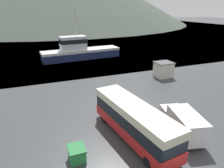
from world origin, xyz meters
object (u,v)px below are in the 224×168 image
at_px(storage_bin, 77,154).
at_px(dock_kiosk, 163,69).
at_px(fishing_boat, 79,51).
at_px(tour_bus, 133,120).
at_px(delivery_van, 183,122).

bearing_deg(storage_bin, dock_kiosk, 38.80).
xyz_separation_m(fishing_boat, storage_bin, (-7.82, -33.22, -1.34)).
bearing_deg(tour_bus, storage_bin, -176.85).
bearing_deg(storage_bin, delivery_van, -0.62).
bearing_deg(tour_bus, fishing_boat, 78.13).
bearing_deg(delivery_van, fishing_boat, 107.91).
xyz_separation_m(fishing_boat, dock_kiosk, (10.62, -18.39, -0.60)).
distance_m(tour_bus, storage_bin, 5.74).
bearing_deg(dock_kiosk, tour_bus, -133.24).
xyz_separation_m(tour_bus, delivery_van, (4.73, -1.17, -0.61)).
height_order(fishing_boat, dock_kiosk, fishing_boat).
relative_size(tour_bus, delivery_van, 1.64).
xyz_separation_m(tour_bus, fishing_boat, (2.33, 32.17, 0.05)).
relative_size(tour_bus, fishing_boat, 0.57).
relative_size(tour_bus, storage_bin, 6.98).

